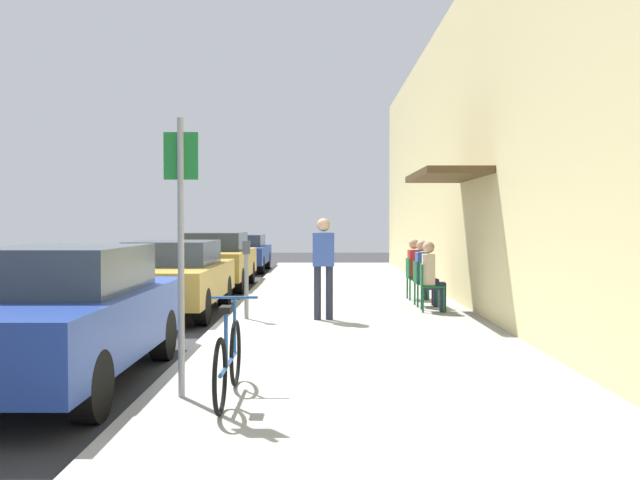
# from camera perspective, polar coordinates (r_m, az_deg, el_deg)

# --- Properties ---
(ground_plane) EXTENTS (60.00, 60.00, 0.00)m
(ground_plane) POSITION_cam_1_polar(r_m,az_deg,el_deg) (10.04, -9.73, -8.60)
(ground_plane) COLOR #2D2D30
(sidewalk_slab) EXTENTS (4.50, 32.00, 0.12)m
(sidewalk_slab) POSITION_cam_1_polar(r_m,az_deg,el_deg) (11.87, 2.79, -6.72)
(sidewalk_slab) COLOR #9E9B93
(sidewalk_slab) RESTS_ON ground_plane
(building_facade) EXTENTS (1.40, 32.00, 6.40)m
(building_facade) POSITION_cam_1_polar(r_m,az_deg,el_deg) (12.20, 14.25, 8.22)
(building_facade) COLOR beige
(building_facade) RESTS_ON ground_plane
(parked_car_0) EXTENTS (1.80, 4.40, 1.49)m
(parked_car_0) POSITION_cam_1_polar(r_m,az_deg,el_deg) (7.92, -20.67, -5.77)
(parked_car_0) COLOR navy
(parked_car_0) RESTS_ON ground_plane
(parked_car_1) EXTENTS (1.80, 4.40, 1.40)m
(parked_car_1) POSITION_cam_1_polar(r_m,az_deg,el_deg) (13.32, -12.04, -2.97)
(parked_car_1) COLOR #A58433
(parked_car_1) RESTS_ON ground_plane
(parked_car_2) EXTENTS (1.80, 4.40, 1.48)m
(parked_car_2) POSITION_cam_1_polar(r_m,az_deg,el_deg) (18.47, -8.62, -1.61)
(parked_car_2) COLOR #A58433
(parked_car_2) RESTS_ON ground_plane
(parked_car_3) EXTENTS (1.80, 4.40, 1.31)m
(parked_car_3) POSITION_cam_1_polar(r_m,az_deg,el_deg) (24.70, -6.41, -0.99)
(parked_car_3) COLOR navy
(parked_car_3) RESTS_ON ground_plane
(parking_meter) EXTENTS (0.12, 0.10, 1.32)m
(parking_meter) POSITION_cam_1_polar(r_m,az_deg,el_deg) (11.65, -6.04, -2.79)
(parking_meter) COLOR slate
(parking_meter) RESTS_ON sidewalk_slab
(street_sign) EXTENTS (0.32, 0.06, 2.60)m
(street_sign) POSITION_cam_1_polar(r_m,az_deg,el_deg) (6.50, -11.39, 0.46)
(street_sign) COLOR gray
(street_sign) RESTS_ON sidewalk_slab
(bicycle_0) EXTENTS (0.46, 1.71, 0.90)m
(bicycle_0) POSITION_cam_1_polar(r_m,az_deg,el_deg) (6.47, -7.54, -9.89)
(bicycle_0) COLOR black
(bicycle_0) RESTS_ON sidewalk_slab
(cafe_chair_0) EXTENTS (0.47, 0.47, 0.87)m
(cafe_chair_0) POSITION_cam_1_polar(r_m,az_deg,el_deg) (12.74, 9.08, -3.63)
(cafe_chair_0) COLOR #14592D
(cafe_chair_0) RESTS_ON sidewalk_slab
(seated_patron_0) EXTENTS (0.45, 0.38, 1.29)m
(seated_patron_0) POSITION_cam_1_polar(r_m,az_deg,el_deg) (12.73, 9.35, -2.77)
(seated_patron_0) COLOR #232838
(seated_patron_0) RESTS_ON sidewalk_slab
(cafe_chair_1) EXTENTS (0.45, 0.45, 0.87)m
(cafe_chair_1) POSITION_cam_1_polar(r_m,az_deg,el_deg) (13.52, 8.55, -3.33)
(cafe_chair_1) COLOR #14592D
(cafe_chair_1) RESTS_ON sidewalk_slab
(seated_patron_1) EXTENTS (0.43, 0.36, 1.29)m
(seated_patron_1) POSITION_cam_1_polar(r_m,az_deg,el_deg) (13.51, 8.81, -2.52)
(seated_patron_1) COLOR #232838
(seated_patron_1) RESTS_ON sidewalk_slab
(cafe_chair_2) EXTENTS (0.45, 0.45, 0.87)m
(cafe_chair_2) POSITION_cam_1_polar(r_m,az_deg,el_deg) (14.66, 7.89, -2.96)
(cafe_chair_2) COLOR #14592D
(cafe_chair_2) RESTS_ON sidewalk_slab
(seated_patron_2) EXTENTS (0.43, 0.36, 1.29)m
(seated_patron_2) POSITION_cam_1_polar(r_m,az_deg,el_deg) (14.66, 8.12, -2.20)
(seated_patron_2) COLOR #232838
(seated_patron_2) RESTS_ON sidewalk_slab
(pedestrian_standing) EXTENTS (0.36, 0.22, 1.70)m
(pedestrian_standing) POSITION_cam_1_polar(r_m,az_deg,el_deg) (11.47, 0.37, -1.69)
(pedestrian_standing) COLOR #232838
(pedestrian_standing) RESTS_ON sidewalk_slab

